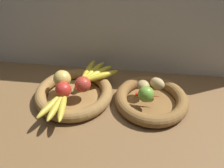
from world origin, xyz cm
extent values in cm
cube|color=brown|center=(0.00, 0.00, -1.50)|extent=(140.00, 90.00, 3.00)
cube|color=silver|center=(0.00, 30.00, 27.50)|extent=(140.00, 3.00, 55.00)
cylinder|color=olive|center=(-17.87, 3.28, 0.50)|extent=(24.17, 24.17, 1.00)
torus|color=olive|center=(-17.87, 3.28, 2.61)|extent=(34.70, 34.70, 5.22)
cylinder|color=brown|center=(16.30, 3.28, 0.50)|extent=(21.58, 21.58, 1.00)
torus|color=brown|center=(16.30, 3.28, 2.61)|extent=(31.55, 31.55, 5.22)
sphere|color=#DBB756|center=(-22.89, 4.58, 9.05)|extent=(7.65, 7.65, 7.65)
sphere|color=red|center=(-20.36, -2.28, 8.57)|extent=(6.70, 6.70, 6.70)
sphere|color=#B73828|center=(-13.15, 2.24, 8.67)|extent=(6.89, 6.89, 6.89)
ellipsoid|color=gold|center=(-23.04, -9.33, 6.61)|extent=(8.52, 17.31, 2.77)
ellipsoid|color=gold|center=(-20.87, -9.81, 6.61)|extent=(4.33, 17.59, 2.77)
ellipsoid|color=gold|center=(-18.65, -9.73, 6.61)|extent=(5.61, 17.63, 2.77)
sphere|color=brown|center=(-20.09, -1.14, 6.61)|extent=(2.49, 2.49, 2.49)
ellipsoid|color=gold|center=(-7.29, 12.01, 6.70)|extent=(16.90, 12.55, 2.95)
ellipsoid|color=gold|center=(-9.04, 13.98, 6.70)|extent=(14.03, 15.92, 2.95)
ellipsoid|color=gold|center=(-11.28, 15.37, 6.70)|extent=(9.99, 17.97, 2.95)
ellipsoid|color=gold|center=(-13.83, 16.06, 6.70)|extent=(5.12, 18.53, 2.95)
sphere|color=brown|center=(-14.93, 6.97, 6.70)|extent=(2.65, 2.65, 2.65)
ellipsoid|color=tan|center=(18.43, 7.99, 7.76)|extent=(8.33, 7.88, 5.06)
ellipsoid|color=tan|center=(12.45, 6.28, 7.36)|extent=(7.35, 7.80, 4.27)
sphere|color=#6B9E33|center=(13.53, -0.86, 8.54)|extent=(6.63, 6.63, 6.63)
cone|color=red|center=(14.59, 1.43, 6.05)|extent=(10.68, 1.81, 1.64)
camera|label=1|loc=(8.38, -69.78, 64.77)|focal=35.13mm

